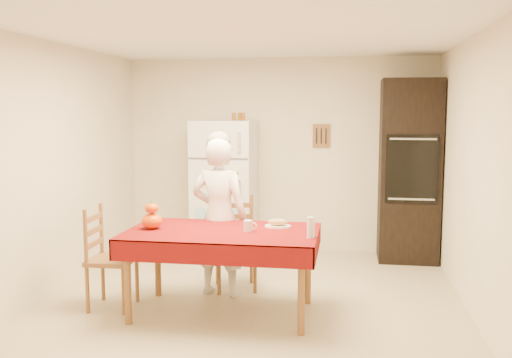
% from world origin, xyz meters
% --- Properties ---
extents(floor, '(4.50, 4.50, 0.00)m').
position_xyz_m(floor, '(0.00, 0.00, 0.00)').
color(floor, tan).
rests_on(floor, ground).
extents(room_shell, '(4.02, 4.52, 2.51)m').
position_xyz_m(room_shell, '(0.00, 0.00, 1.62)').
color(room_shell, beige).
rests_on(room_shell, ground).
extents(refrigerator, '(0.75, 0.74, 1.70)m').
position_xyz_m(refrigerator, '(-0.65, 1.88, 0.85)').
color(refrigerator, white).
rests_on(refrigerator, floor).
extents(oven_cabinet, '(0.70, 0.62, 2.20)m').
position_xyz_m(oven_cabinet, '(1.63, 1.93, 1.10)').
color(oven_cabinet, black).
rests_on(oven_cabinet, floor).
extents(dining_table, '(1.70, 1.00, 0.76)m').
position_xyz_m(dining_table, '(-0.20, -0.28, 0.69)').
color(dining_table, brown).
rests_on(dining_table, floor).
extents(chair_far, '(0.51, 0.50, 0.95)m').
position_xyz_m(chair_far, '(-0.24, 0.50, 0.51)').
color(chair_far, brown).
rests_on(chair_far, floor).
extents(chair_left, '(0.41, 0.43, 0.95)m').
position_xyz_m(chair_left, '(-1.30, -0.29, 0.51)').
color(chair_left, brown).
rests_on(chair_left, floor).
extents(seated_woman, '(0.62, 0.46, 1.56)m').
position_xyz_m(seated_woman, '(-0.35, 0.25, 0.78)').
color(seated_woman, silver).
rests_on(seated_woman, floor).
extents(coffee_mug, '(0.08, 0.08, 0.10)m').
position_xyz_m(coffee_mug, '(0.04, -0.29, 0.81)').
color(coffee_mug, silver).
rests_on(coffee_mug, dining_table).
extents(pumpkin_lower, '(0.19, 0.19, 0.14)m').
position_xyz_m(pumpkin_lower, '(-0.84, -0.31, 0.83)').
color(pumpkin_lower, '#D05404').
rests_on(pumpkin_lower, dining_table).
extents(pumpkin_upper, '(0.12, 0.12, 0.09)m').
position_xyz_m(pumpkin_upper, '(-0.84, -0.31, 0.95)').
color(pumpkin_upper, '#E43C05').
rests_on(pumpkin_upper, pumpkin_lower).
extents(wine_glass, '(0.07, 0.07, 0.18)m').
position_xyz_m(wine_glass, '(0.60, -0.45, 0.85)').
color(wine_glass, silver).
rests_on(wine_glass, dining_table).
extents(bread_plate, '(0.24, 0.24, 0.02)m').
position_xyz_m(bread_plate, '(0.27, -0.07, 0.77)').
color(bread_plate, white).
rests_on(bread_plate, dining_table).
extents(bread_loaf, '(0.18, 0.10, 0.06)m').
position_xyz_m(bread_loaf, '(0.27, -0.07, 0.81)').
color(bread_loaf, '#A78752').
rests_on(bread_loaf, bread_plate).
extents(spice_jar_left, '(0.05, 0.05, 0.10)m').
position_xyz_m(spice_jar_left, '(-0.54, 1.93, 1.75)').
color(spice_jar_left, '#91561A').
rests_on(spice_jar_left, refrigerator).
extents(spice_jar_mid, '(0.05, 0.05, 0.10)m').
position_xyz_m(spice_jar_mid, '(-0.46, 1.93, 1.75)').
color(spice_jar_mid, brown).
rests_on(spice_jar_mid, refrigerator).
extents(spice_jar_right, '(0.05, 0.05, 0.10)m').
position_xyz_m(spice_jar_right, '(-0.42, 1.93, 1.75)').
color(spice_jar_right, '#93491A').
rests_on(spice_jar_right, refrigerator).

